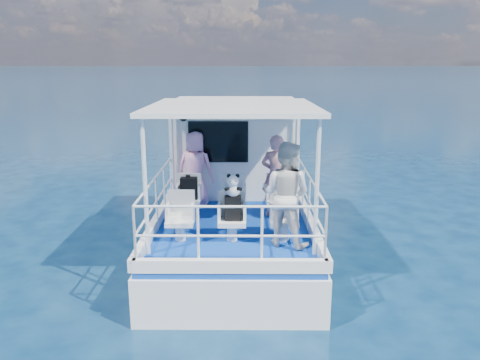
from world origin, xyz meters
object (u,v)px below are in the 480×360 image
at_px(panda, 233,185).
at_px(passenger_port_fwd, 195,169).
at_px(passenger_stbd_aft, 286,194).
at_px(backpack_center, 233,208).

bearing_deg(panda, passenger_port_fwd, 111.96).
bearing_deg(passenger_stbd_aft, passenger_port_fwd, -25.71).
distance_m(passenger_stbd_aft, backpack_center, 0.94).
bearing_deg(panda, backpack_center, 114.04).
xyz_separation_m(passenger_stbd_aft, backpack_center, (-0.88, 0.15, -0.29)).
bearing_deg(backpack_center, passenger_stbd_aft, -9.75).
relative_size(backpack_center, panda, 1.11).
height_order(passenger_stbd_aft, panda, passenger_stbd_aft).
height_order(passenger_port_fwd, panda, passenger_port_fwd).
xyz_separation_m(passenger_stbd_aft, panda, (-0.88, 0.14, 0.12)).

